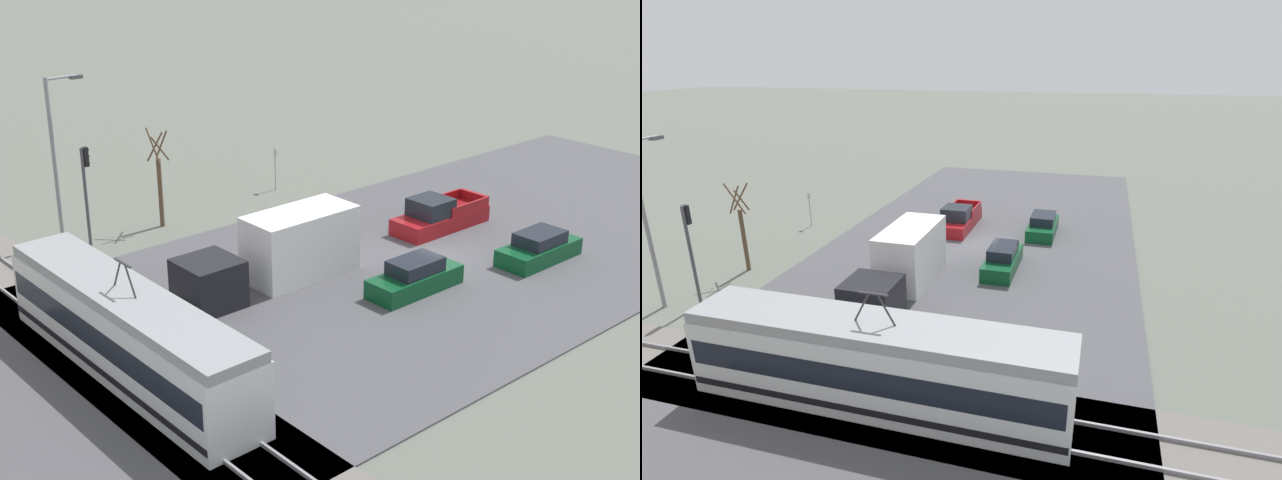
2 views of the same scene
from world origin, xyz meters
TOP-DOWN VIEW (x-y plane):
  - ground_plane at (0.00, 0.00)m, footprint 320.00×320.00m
  - road_surface at (0.00, 0.00)m, footprint 19.92×46.63m
  - rail_bed at (0.00, 16.96)m, footprint 71.48×4.40m
  - light_rail_tram at (-0.32, 16.96)m, footprint 13.77×2.62m
  - box_truck at (2.45, 7.76)m, footprint 2.48×8.90m
  - pickup_truck at (2.33, -2.80)m, footprint 2.05×5.60m
  - sedan_car_0 at (-3.74, -3.15)m, footprint 1.85×4.50m
  - sedan_car_1 at (-2.24, 3.88)m, footprint 1.72×4.60m
  - traffic_light_pole at (11.76, 12.21)m, footprint 0.28×0.47m
  - street_tree at (12.32, 7.82)m, footprint 1.25×1.03m
  - street_lamp_near_crossing at (13.35, 12.78)m, footprint 0.36×1.95m
  - no_parking_sign at (13.23, -0.57)m, footprint 0.32×0.08m

SIDE VIEW (x-z plane):
  - ground_plane at x=0.00m, z-range 0.00..0.00m
  - road_surface at x=0.00m, z-range 0.00..0.08m
  - rail_bed at x=0.00m, z-range -0.06..0.16m
  - sedan_car_0 at x=-3.74m, z-range -0.05..1.40m
  - sedan_car_1 at x=-2.24m, z-range -0.05..1.46m
  - pickup_truck at x=2.33m, z-range -0.14..1.65m
  - box_truck at x=2.45m, z-range -0.04..3.04m
  - no_parking_sign at x=13.23m, z-range 0.26..2.77m
  - light_rail_tram at x=-0.32m, z-range -0.53..3.84m
  - street_tree at x=12.32m, z-range -0.24..5.06m
  - traffic_light_pole at x=11.76m, z-range 0.77..5.99m
  - street_lamp_near_crossing at x=13.35m, z-range 0.63..9.08m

